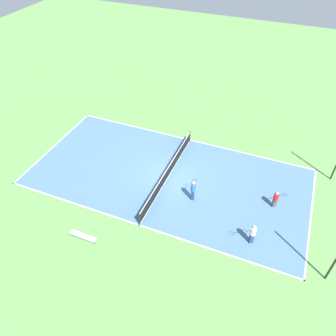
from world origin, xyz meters
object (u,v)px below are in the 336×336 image
(bench, at_px, (83,236))
(tennis_ball_midcourt, at_px, (222,197))
(tennis_ball_right_alley, at_px, (156,153))
(player_far_white, at_px, (253,233))
(player_coach_red, at_px, (276,199))
(tennis_ball_far_baseline, at_px, (188,148))
(tennis_net, at_px, (168,172))
(tennis_ball_near_net, at_px, (166,157))
(player_near_blue, at_px, (193,189))

(bench, relative_size, tennis_ball_midcourt, 27.20)
(tennis_ball_right_alley, bearing_deg, player_far_white, 57.05)
(player_coach_red, relative_size, tennis_ball_far_baseline, 20.34)
(tennis_ball_midcourt, distance_m, tennis_ball_right_alley, 6.98)
(bench, bearing_deg, tennis_net, 69.93)
(tennis_net, bearing_deg, tennis_ball_far_baseline, 176.34)
(bench, bearing_deg, tennis_ball_near_net, 79.96)
(tennis_ball_near_net, bearing_deg, tennis_ball_right_alley, -101.17)
(tennis_ball_near_net, height_order, tennis_ball_midcourt, same)
(bench, xyz_separation_m, player_coach_red, (-7.44, 10.71, 0.41))
(player_far_white, xyz_separation_m, tennis_ball_near_net, (-5.69, -8.13, -0.87))
(bench, distance_m, tennis_ball_near_net, 9.67)
(bench, bearing_deg, player_far_white, 21.31)
(player_far_white, bearing_deg, bench, -11.69)
(player_near_blue, bearing_deg, tennis_ball_far_baseline, 14.53)
(player_near_blue, relative_size, tennis_ball_near_net, 25.15)
(player_near_blue, bearing_deg, tennis_ball_near_net, 36.48)
(player_coach_red, height_order, tennis_ball_far_baseline, player_coach_red)
(player_near_blue, relative_size, tennis_ball_far_baseline, 25.15)
(tennis_net, height_order, player_coach_red, player_coach_red)
(bench, height_order, player_far_white, player_far_white)
(player_far_white, relative_size, tennis_ball_far_baseline, 23.29)
(player_coach_red, relative_size, tennis_ball_midcourt, 20.34)
(tennis_net, distance_m, tennis_ball_right_alley, 3.03)
(player_coach_red, relative_size, tennis_ball_near_net, 20.34)
(player_far_white, height_order, player_coach_red, player_far_white)
(bench, distance_m, tennis_ball_midcourt, 9.97)
(player_coach_red, distance_m, tennis_ball_midcourt, 3.66)
(tennis_net, xyz_separation_m, tennis_ball_right_alley, (-2.25, -1.98, -0.45))
(bench, relative_size, player_coach_red, 1.34)
(player_coach_red, distance_m, tennis_ball_near_net, 9.29)
(tennis_net, height_order, tennis_ball_near_net, tennis_net)
(bench, height_order, tennis_ball_midcourt, bench)
(player_far_white, distance_m, player_coach_red, 3.72)
(tennis_ball_midcourt, bearing_deg, tennis_net, -96.74)
(bench, relative_size, player_far_white, 1.17)
(tennis_ball_midcourt, height_order, tennis_ball_right_alley, same)
(player_far_white, distance_m, tennis_ball_near_net, 9.96)
(tennis_ball_right_alley, height_order, tennis_ball_far_baseline, same)
(bench, xyz_separation_m, tennis_ball_right_alley, (-9.70, 0.75, -0.34))
(player_far_white, bearing_deg, tennis_net, -60.11)
(tennis_ball_near_net, distance_m, tennis_ball_far_baseline, 2.20)
(tennis_net, xyz_separation_m, bench, (7.46, -2.72, -0.12))
(tennis_net, height_order, player_far_white, player_far_white)
(player_coach_red, distance_m, tennis_ball_right_alley, 10.24)
(tennis_ball_midcourt, bearing_deg, player_far_white, 40.55)
(player_coach_red, height_order, tennis_ball_near_net, player_coach_red)
(player_far_white, xyz_separation_m, tennis_ball_midcourt, (-3.10, -2.66, -0.87))
(tennis_net, relative_size, tennis_ball_midcourt, 147.94)
(bench, xyz_separation_m, tennis_ball_midcourt, (-6.93, 7.16, -0.34))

